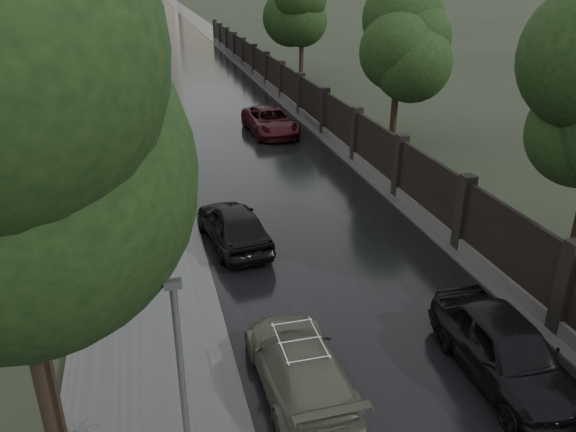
# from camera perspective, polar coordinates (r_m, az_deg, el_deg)

# --- Properties ---
(fence_right) EXTENTS (0.45, 75.72, 2.70)m
(fence_right) POSITION_cam_1_polar(r_m,az_deg,el_deg) (39.42, 0.48, 12.43)
(fence_right) COLOR #383533
(fence_right) RESTS_ON ground
(tree_left_far) EXTENTS (4.25, 4.25, 7.39)m
(tree_left_far) POSITION_cam_1_polar(r_m,az_deg,el_deg) (35.51, -19.49, 16.76)
(tree_left_far) COLOR black
(tree_left_far) RESTS_ON ground
(tree_right_b) EXTENTS (4.08, 4.08, 7.01)m
(tree_right_b) POSITION_cam_1_polar(r_m,az_deg,el_deg) (30.47, 11.19, 16.06)
(tree_right_b) COLOR black
(tree_right_b) RESTS_ON ground
(tree_right_c) EXTENTS (4.08, 4.08, 7.01)m
(tree_right_c) POSITION_cam_1_polar(r_m,az_deg,el_deg) (47.25, 1.40, 19.20)
(tree_right_c) COLOR black
(tree_right_c) RESTS_ON ground
(lamp_post) EXTENTS (0.25, 0.12, 5.11)m
(lamp_post) POSITION_cam_1_polar(r_m,az_deg,el_deg) (9.23, -10.35, -19.58)
(lamp_post) COLOR #59595E
(lamp_post) RESTS_ON ground
(traffic_light) EXTENTS (0.16, 0.32, 4.00)m
(traffic_light) POSITION_cam_1_polar(r_m,az_deg,el_deg) (30.96, -12.35, 11.27)
(traffic_light) COLOR #59595E
(traffic_light) RESTS_ON ground
(volga_sedan) EXTENTS (1.95, 4.60, 1.32)m
(volga_sedan) POSITION_cam_1_polar(r_m,az_deg,el_deg) (13.22, 1.18, -14.95)
(volga_sedan) COLOR #484B3C
(volga_sedan) RESTS_ON ground
(hatchback_left) EXTENTS (2.34, 4.65, 1.52)m
(hatchback_left) POSITION_cam_1_polar(r_m,az_deg,el_deg) (19.57, -5.57, -0.88)
(hatchback_left) COLOR black
(hatchback_left) RESTS_ON ground
(car_right_near) EXTENTS (1.99, 4.76, 1.61)m
(car_right_near) POSITION_cam_1_polar(r_m,az_deg,el_deg) (14.37, 21.27, -12.54)
(car_right_near) COLOR black
(car_right_near) RESTS_ON ground
(car_right_far) EXTENTS (2.70, 5.43, 1.48)m
(car_right_far) POSITION_cam_1_polar(r_m,az_deg,el_deg) (33.02, -1.81, 9.63)
(car_right_far) COLOR black
(car_right_far) RESTS_ON ground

